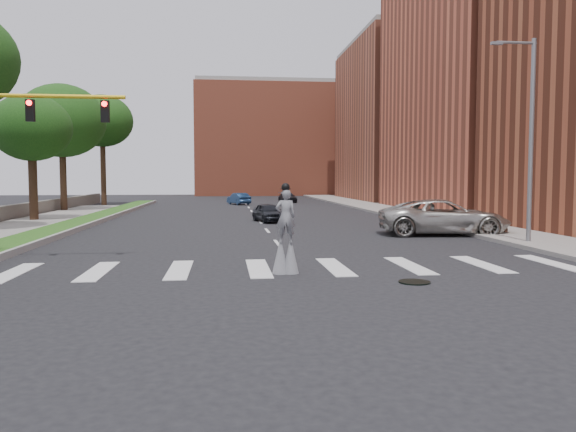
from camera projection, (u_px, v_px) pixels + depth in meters
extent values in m
plane|color=black|center=(301.00, 273.00, 17.68)|extent=(160.00, 160.00, 0.00)
cube|color=#235016|center=(83.00, 222.00, 36.20)|extent=(2.00, 60.00, 0.25)
cube|color=gray|center=(99.00, 221.00, 36.32)|extent=(0.20, 60.00, 0.28)
cube|color=gray|center=(416.00, 214.00, 43.86)|extent=(5.00, 90.00, 0.18)
cube|color=#5F5951|center=(5.00, 214.00, 37.53)|extent=(0.50, 56.00, 1.10)
cylinder|color=black|center=(414.00, 282.00, 16.04)|extent=(0.90, 0.90, 0.04)
cube|color=#C45A3D|center=(503.00, 74.00, 49.06)|extent=(16.00, 22.00, 24.00)
cube|color=#B35D42|center=(412.00, 123.00, 72.99)|extent=(16.00, 22.00, 20.00)
cube|color=#C45A3D|center=(274.00, 142.00, 95.04)|extent=(26.00, 14.00, 18.00)
cylinder|color=slate|center=(531.00, 143.00, 24.56)|extent=(0.20, 0.20, 9.00)
cylinder|color=slate|center=(517.00, 43.00, 24.17)|extent=(1.80, 0.12, 0.12)
cube|color=slate|center=(497.00, 43.00, 24.07)|extent=(0.50, 0.18, 0.12)
cylinder|color=gold|center=(48.00, 96.00, 19.30)|extent=(5.20, 0.14, 0.14)
cube|color=black|center=(30.00, 111.00, 19.27)|extent=(0.28, 0.18, 0.75)
cylinder|color=#FF0C0C|center=(29.00, 103.00, 19.15)|extent=(0.18, 0.06, 0.18)
cube|color=black|center=(105.00, 112.00, 19.55)|extent=(0.28, 0.18, 0.75)
cylinder|color=#FF0C0C|center=(104.00, 104.00, 19.43)|extent=(0.18, 0.06, 0.18)
cylinder|color=black|center=(291.00, 259.00, 17.57)|extent=(0.07, 0.07, 0.93)
cylinder|color=black|center=(280.00, 259.00, 17.54)|extent=(0.07, 0.07, 0.93)
cone|color=slate|center=(291.00, 255.00, 17.56)|extent=(0.52, 0.52, 1.17)
cone|color=slate|center=(280.00, 255.00, 17.54)|extent=(0.52, 0.52, 1.17)
imported|color=slate|center=(286.00, 217.00, 17.47)|extent=(0.63, 0.43, 1.71)
sphere|color=black|center=(286.00, 187.00, 17.40)|extent=(0.26, 0.26, 0.26)
cylinder|color=black|center=(286.00, 189.00, 17.41)|extent=(0.34, 0.34, 0.02)
cube|color=yellow|center=(285.00, 201.00, 17.57)|extent=(0.22, 0.05, 0.10)
imported|color=#B3B0A9|center=(444.00, 217.00, 29.27)|extent=(7.00, 3.90, 1.85)
imported|color=black|center=(268.00, 213.00, 37.64)|extent=(2.27, 3.94, 1.26)
imported|color=navy|center=(239.00, 199.00, 61.23)|extent=(2.65, 4.07, 1.27)
imported|color=black|center=(287.00, 197.00, 66.39)|extent=(2.07, 4.22, 1.18)
cylinder|color=black|center=(33.00, 185.00, 37.20)|extent=(0.56, 0.56, 4.97)
ellipsoid|color=#13340F|center=(31.00, 128.00, 36.94)|extent=(5.18, 5.18, 4.40)
cylinder|color=black|center=(63.00, 177.00, 48.06)|extent=(0.56, 0.56, 5.97)
ellipsoid|color=#13340F|center=(62.00, 121.00, 47.73)|extent=(7.31, 7.31, 6.22)
cylinder|color=black|center=(103.00, 171.00, 60.14)|extent=(0.56, 0.56, 7.36)
ellipsoid|color=#13340F|center=(102.00, 121.00, 59.77)|extent=(6.50, 6.50, 5.52)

